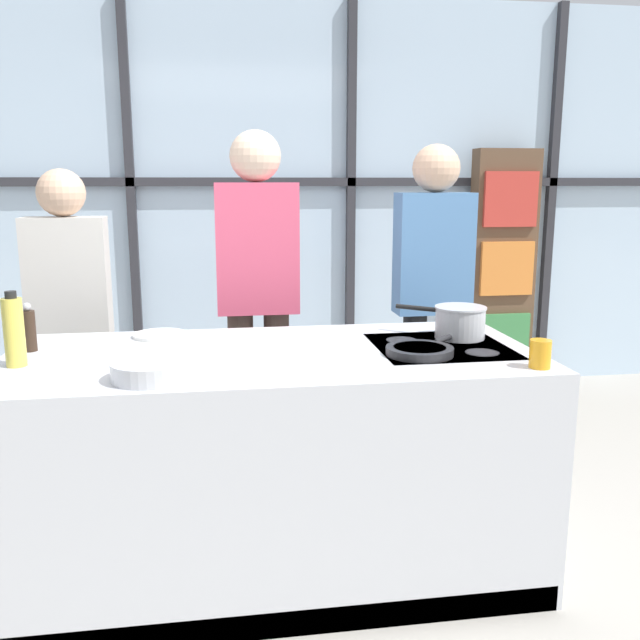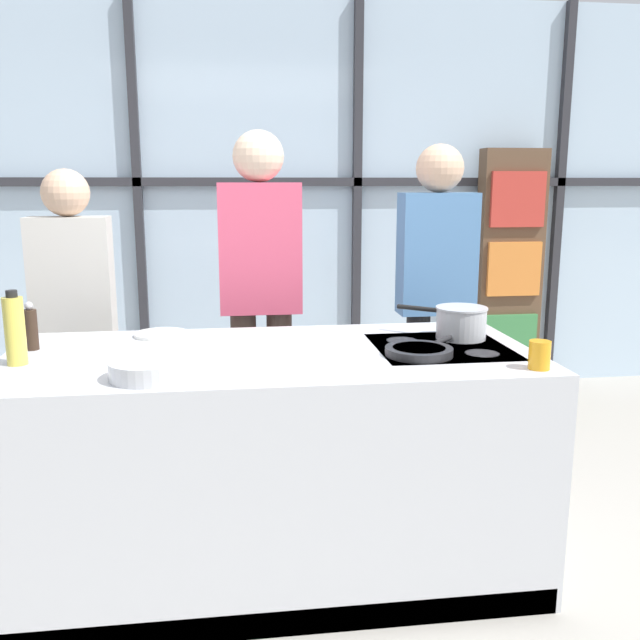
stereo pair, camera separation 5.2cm
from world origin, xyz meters
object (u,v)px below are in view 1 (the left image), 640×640
at_px(spectator_center_right, 432,285).
at_px(oil_bottle, 14,331).
at_px(frying_pan, 421,350).
at_px(juice_glass_near, 540,354).
at_px(white_plate, 160,335).
at_px(pepper_grinder, 29,329).
at_px(spectator_far_left, 70,311).
at_px(spectator_center_left, 258,283).
at_px(saucepan, 460,321).
at_px(mixing_bowl, 150,369).

height_order(spectator_center_right, oil_bottle, spectator_center_right).
distance_m(spectator_center_right, frying_pan, 1.04).
bearing_deg(oil_bottle, juice_glass_near, -9.41).
bearing_deg(white_plate, pepper_grinder, -159.12).
relative_size(spectator_far_left, juice_glass_near, 15.97).
xyz_separation_m(spectator_center_right, frying_pan, (-0.36, -0.97, -0.09)).
height_order(frying_pan, juice_glass_near, juice_glass_near).
bearing_deg(spectator_center_left, saucepan, 137.66).
xyz_separation_m(mixing_bowl, juice_glass_near, (1.34, -0.06, 0.02)).
xyz_separation_m(saucepan, oil_bottle, (-1.71, -0.19, 0.06)).
relative_size(frying_pan, saucepan, 1.10).
height_order(spectator_center_left, frying_pan, spectator_center_left).
bearing_deg(frying_pan, pepper_grinder, 169.29).
bearing_deg(juice_glass_near, spectator_center_left, 126.93).
xyz_separation_m(spectator_far_left, saucepan, (1.71, -0.73, 0.04)).
distance_m(white_plate, mixing_bowl, 0.65).
height_order(white_plate, juice_glass_near, juice_glass_near).
relative_size(spectator_far_left, oil_bottle, 5.95).
bearing_deg(saucepan, juice_glass_near, -76.55).
bearing_deg(oil_bottle, white_plate, 40.89).
distance_m(frying_pan, white_plate, 1.10).
distance_m(spectator_center_right, juice_glass_near, 1.22).
relative_size(saucepan, juice_glass_near, 3.39).
bearing_deg(spectator_center_left, juice_glass_near, 126.93).
distance_m(saucepan, oil_bottle, 1.72).
bearing_deg(oil_bottle, pepper_grinder, 92.58).
bearing_deg(spectator_center_right, spectator_far_left, 0.00).
relative_size(white_plate, pepper_grinder, 1.19).
height_order(oil_bottle, juice_glass_near, oil_bottle).
relative_size(spectator_center_right, juice_glass_near, 17.23).
bearing_deg(spectator_center_right, white_plate, 20.53).
xyz_separation_m(saucepan, juice_glass_near, (0.12, -0.49, -0.02)).
bearing_deg(spectator_far_left, pepper_grinder, 89.06).
distance_m(spectator_far_left, spectator_center_right, 1.83).
relative_size(mixing_bowl, oil_bottle, 0.95).
xyz_separation_m(mixing_bowl, oil_bottle, (-0.49, 0.24, 0.09)).
xyz_separation_m(frying_pan, juice_glass_near, (0.36, -0.24, 0.03)).
bearing_deg(spectator_center_right, mixing_bowl, 40.73).
height_order(spectator_center_left, white_plate, spectator_center_left).
distance_m(frying_pan, juice_glass_near, 0.44).
height_order(saucepan, juice_glass_near, saucepan).
bearing_deg(spectator_far_left, mixing_bowl, 112.74).
distance_m(saucepan, pepper_grinder, 1.72).
bearing_deg(saucepan, spectator_center_right, 80.94).
bearing_deg(oil_bottle, spectator_center_right, 26.56).
distance_m(pepper_grinder, juice_glass_near, 1.91).
bearing_deg(oil_bottle, mixing_bowl, -26.51).
distance_m(spectator_center_right, saucepan, 0.74).
bearing_deg(mixing_bowl, spectator_far_left, 112.74).
xyz_separation_m(saucepan, white_plate, (-1.24, 0.22, -0.06)).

